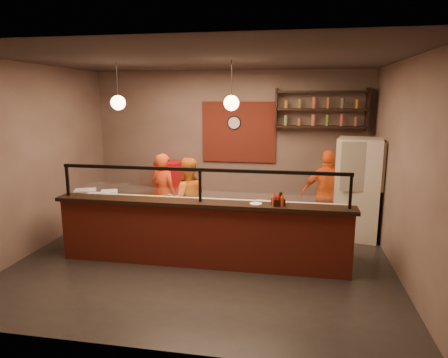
% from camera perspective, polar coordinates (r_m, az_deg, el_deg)
% --- Properties ---
extents(floor, '(6.00, 6.00, 0.00)m').
position_cam_1_polar(floor, '(6.79, -2.69, -11.27)').
color(floor, black).
rests_on(floor, ground).
extents(ceiling, '(6.00, 6.00, 0.00)m').
position_cam_1_polar(ceiling, '(6.29, -2.98, 16.70)').
color(ceiling, '#362D2A').
rests_on(ceiling, wall_back).
extents(wall_back, '(6.00, 0.00, 6.00)m').
position_cam_1_polar(wall_back, '(8.78, 0.84, 4.80)').
color(wall_back, '#766057').
rests_on(wall_back, floor).
extents(wall_left, '(0.00, 5.00, 5.00)m').
position_cam_1_polar(wall_left, '(7.60, -25.47, 2.61)').
color(wall_left, '#766057').
rests_on(wall_left, floor).
extents(wall_right, '(0.00, 5.00, 5.00)m').
position_cam_1_polar(wall_right, '(6.39, 24.41, 1.20)').
color(wall_right, '#766057').
rests_on(wall_right, floor).
extents(wall_front, '(6.00, 0.00, 6.00)m').
position_cam_1_polar(wall_front, '(4.00, -10.88, -3.64)').
color(wall_front, '#766057').
rests_on(wall_front, floor).
extents(brick_patch, '(1.60, 0.04, 1.30)m').
position_cam_1_polar(brick_patch, '(8.69, 2.13, 6.71)').
color(brick_patch, maroon).
rests_on(brick_patch, wall_back).
extents(service_counter, '(4.60, 0.25, 1.00)m').
position_cam_1_polar(service_counter, '(6.34, -3.34, -8.13)').
color(service_counter, maroon).
rests_on(service_counter, floor).
extents(counter_ledge, '(4.70, 0.37, 0.06)m').
position_cam_1_polar(counter_ledge, '(6.18, -3.40, -3.50)').
color(counter_ledge, black).
rests_on(counter_ledge, service_counter).
extents(worktop_cabinet, '(4.60, 0.75, 0.85)m').
position_cam_1_polar(worktop_cabinet, '(6.83, -2.35, -7.34)').
color(worktop_cabinet, gray).
rests_on(worktop_cabinet, floor).
extents(worktop, '(4.60, 0.75, 0.05)m').
position_cam_1_polar(worktop, '(6.69, -2.38, -3.69)').
color(worktop, beige).
rests_on(worktop, worktop_cabinet).
extents(sneeze_guard, '(4.50, 0.05, 0.52)m').
position_cam_1_polar(sneeze_guard, '(6.10, -3.43, -0.42)').
color(sneeze_guard, white).
rests_on(sneeze_guard, counter_ledge).
extents(wall_shelving, '(1.84, 0.28, 0.85)m').
position_cam_1_polar(wall_shelving, '(8.44, 13.68, 9.65)').
color(wall_shelving, black).
rests_on(wall_shelving, wall_back).
extents(wall_clock, '(0.30, 0.04, 0.30)m').
position_cam_1_polar(wall_clock, '(8.68, 1.47, 8.03)').
color(wall_clock, black).
rests_on(wall_clock, wall_back).
extents(pendant_left, '(0.24, 0.24, 0.77)m').
position_cam_1_polar(pendant_left, '(6.94, -14.89, 10.50)').
color(pendant_left, black).
rests_on(pendant_left, ceiling).
extents(pendant_right, '(0.24, 0.24, 0.77)m').
position_cam_1_polar(pendant_right, '(6.38, 1.06, 10.82)').
color(pendant_right, black).
rests_on(pendant_right, ceiling).
extents(cook_left, '(0.69, 0.58, 1.60)m').
position_cam_1_polar(cook_left, '(7.75, -8.57, -2.24)').
color(cook_left, red).
rests_on(cook_left, floor).
extents(cook_mid, '(0.92, 0.83, 1.56)m').
position_cam_1_polar(cook_mid, '(7.42, -5.26, -2.94)').
color(cook_mid, '#CD6613').
rests_on(cook_mid, floor).
extents(cook_right, '(0.99, 0.42, 1.68)m').
position_cam_1_polar(cook_right, '(7.82, 14.58, -2.10)').
color(cook_right, '#ED5A16').
rests_on(cook_right, floor).
extents(fridge, '(0.92, 0.87, 1.90)m').
position_cam_1_polar(fridge, '(7.92, 18.56, -1.32)').
color(fridge, beige).
rests_on(fridge, floor).
extents(red_cooler, '(0.65, 0.61, 1.26)m').
position_cam_1_polar(red_cooler, '(8.90, -7.57, -1.54)').
color(red_cooler, red).
rests_on(red_cooler, floor).
extents(pizza_dough, '(0.57, 0.57, 0.01)m').
position_cam_1_polar(pizza_dough, '(6.65, 5.09, -3.56)').
color(pizza_dough, beige).
rests_on(pizza_dough, worktop).
extents(prep_tub_a, '(0.42, 0.38, 0.17)m').
position_cam_1_polar(prep_tub_a, '(7.34, -19.21, -2.08)').
color(prep_tub_a, silver).
rests_on(prep_tub_a, worktop).
extents(prep_tub_b, '(0.33, 0.30, 0.14)m').
position_cam_1_polar(prep_tub_b, '(7.29, -16.07, -2.12)').
color(prep_tub_b, white).
rests_on(prep_tub_b, worktop).
extents(prep_tub_c, '(0.36, 0.33, 0.14)m').
position_cam_1_polar(prep_tub_c, '(7.10, -17.77, -2.54)').
color(prep_tub_c, silver).
rests_on(prep_tub_c, worktop).
extents(rolling_pin, '(0.40, 0.21, 0.07)m').
position_cam_1_polar(rolling_pin, '(7.04, -11.28, -2.65)').
color(rolling_pin, gold).
rests_on(rolling_pin, worktop).
extents(condiment_caddy, '(0.22, 0.20, 0.10)m').
position_cam_1_polar(condiment_caddy, '(5.99, 7.75, -3.29)').
color(condiment_caddy, black).
rests_on(condiment_caddy, counter_ledge).
extents(pepper_mill, '(0.06, 0.06, 0.20)m').
position_cam_1_polar(pepper_mill, '(5.98, 8.10, -2.82)').
color(pepper_mill, black).
rests_on(pepper_mill, counter_ledge).
extents(small_plate, '(0.22, 0.22, 0.01)m').
position_cam_1_polar(small_plate, '(6.04, 4.58, -3.53)').
color(small_plate, white).
rests_on(small_plate, counter_ledge).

